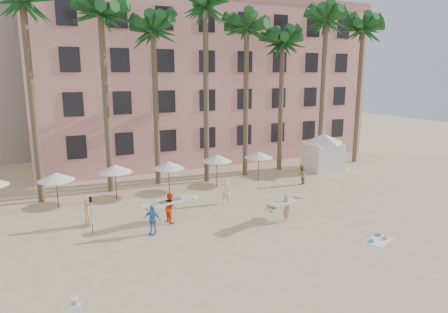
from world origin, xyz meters
TOP-DOWN VIEW (x-y plane):
  - ground at (0.00, 0.00)m, footprint 120.00×120.00m
  - pink_hotel at (7.00, 26.00)m, footprint 35.00×14.00m
  - palm_row at (0.51, 15.00)m, footprint 44.40×5.40m
  - umbrella_row at (-3.00, 12.50)m, footprint 22.50×2.70m
  - cabana at (14.63, 13.57)m, footprint 4.78×4.78m
  - beach_towel at (6.89, -1.02)m, footprint 2.04×1.57m
  - carrier_yellow at (3.87, 3.67)m, footprint 3.35×1.94m
  - carrier_white at (-2.78, 6.59)m, footprint 3.24×1.25m
  - beachgoers at (-0.33, 7.96)m, footprint 18.07×6.05m
  - paddle at (-7.45, 6.82)m, footprint 0.18×0.04m

SIDE VIEW (x-z plane):
  - ground at x=0.00m, z-range 0.00..0.00m
  - beach_towel at x=6.89m, z-range -0.04..0.10m
  - beachgoers at x=-0.33m, z-range -0.04..1.80m
  - carrier_yellow at x=3.87m, z-range 0.12..1.87m
  - carrier_white at x=-2.78m, z-range 0.06..1.97m
  - paddle at x=-7.45m, z-range 0.30..2.52m
  - cabana at x=14.63m, z-range 0.32..3.82m
  - umbrella_row at x=-3.00m, z-range 0.97..3.69m
  - pink_hotel at x=7.00m, z-range 0.00..16.00m
  - palm_row at x=0.51m, z-range 4.82..21.12m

